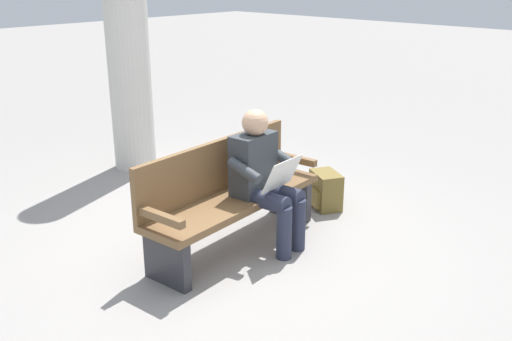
# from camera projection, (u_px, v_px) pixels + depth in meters

# --- Properties ---
(ground_plane) EXTENTS (40.00, 40.00, 0.00)m
(ground_plane) POSITION_uv_depth(u_px,v_px,m) (236.00, 246.00, 4.98)
(ground_plane) COLOR gray
(bench_near) EXTENTS (1.83, 0.63, 0.90)m
(bench_near) POSITION_uv_depth(u_px,v_px,m) (229.00, 194.00, 4.87)
(bench_near) COLOR brown
(bench_near) RESTS_ON ground
(person_seated) EXTENTS (0.59, 0.60, 1.18)m
(person_seated) POSITION_uv_depth(u_px,v_px,m) (264.00, 176.00, 4.81)
(person_seated) COLOR #33383D
(person_seated) RESTS_ON ground
(backpack) EXTENTS (0.38, 0.41, 0.36)m
(backpack) POSITION_uv_depth(u_px,v_px,m) (325.00, 190.00, 5.72)
(backpack) COLOR brown
(backpack) RESTS_ON ground
(support_pillar) EXTENTS (0.48, 0.48, 3.10)m
(support_pillar) POSITION_uv_depth(u_px,v_px,m) (127.00, 35.00, 6.45)
(support_pillar) COLOR beige
(support_pillar) RESTS_ON ground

